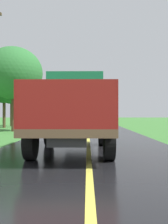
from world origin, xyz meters
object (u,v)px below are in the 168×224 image
banana_truck_near (74,110)px  roadside_tree_far_left (12,90)px  roadside_tree_mid_right (13,73)px  roadside_tree_near_left (4,84)px

banana_truck_near → roadside_tree_far_left: roadside_tree_far_left is taller
roadside_tree_mid_right → roadside_tree_far_left: bearing=106.8°
banana_truck_near → roadside_tree_mid_right: size_ratio=0.92×
roadside_tree_near_left → roadside_tree_far_left: 3.37m
roadside_tree_near_left → roadside_tree_mid_right: 5.76m
roadside_tree_mid_right → roadside_tree_far_left: (-2.59, 8.61, -0.52)m
roadside_tree_near_left → roadside_tree_far_left: bearing=94.4°
banana_truck_near → roadside_tree_far_left: (-7.69, 19.00, 2.38)m
banana_truck_near → roadside_tree_far_left: size_ratio=1.09×
banana_truck_near → roadside_tree_far_left: bearing=112.0°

